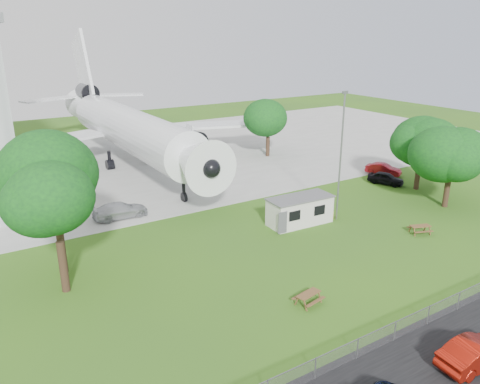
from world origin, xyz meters
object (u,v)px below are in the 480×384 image
airliner (126,126)px  picnic_west (308,304)px  picnic_east (419,233)px  site_cabin (300,210)px  car_centre_sedan (477,353)px

airliner → picnic_west: bearing=-92.4°
airliner → picnic_east: bearing=-68.6°
site_cabin → picnic_east: bearing=-44.7°
picnic_east → car_centre_sedan: bearing=-112.5°
airliner → site_cabin: size_ratio=7.01×
picnic_west → picnic_east: 16.20m
picnic_east → car_centre_sedan: size_ratio=0.38×
airliner → car_centre_sedan: airliner is taller
picnic_west → car_centre_sedan: size_ratio=0.38×
airliner → picnic_east: size_ratio=26.52×
airliner → car_centre_sedan: bearing=-87.7°
airliner → picnic_east: 39.15m
site_cabin → picnic_west: (-8.21, -11.08, -1.31)m
airliner → picnic_west: size_ratio=26.52×
airliner → site_cabin: airliner is taller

